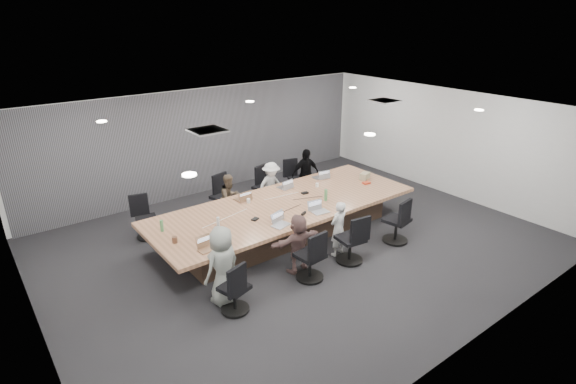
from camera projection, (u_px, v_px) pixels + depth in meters
floor at (299, 243)px, 9.67m from camera, size 10.00×8.00×0.00m
ceiling at (301, 114)px, 8.62m from camera, size 10.00×8.00×0.00m
wall_back at (207, 140)px, 12.09m from camera, size 10.00×0.00×2.80m
wall_front at (481, 263)px, 6.19m from camera, size 10.00×0.00×2.80m
wall_left at (24, 258)px, 6.33m from camera, size 0.00×8.00×2.80m
wall_right at (446, 142)px, 11.95m from camera, size 0.00×8.00×2.80m
curtain at (209, 141)px, 12.03m from camera, size 9.80×0.04×2.80m
conference_table at (285, 218)px, 9.89m from camera, size 6.00×2.20×0.74m
chair_0 at (147, 222)px, 9.75m from camera, size 0.60×0.60×0.75m
chair_1 at (223, 200)px, 10.80m from camera, size 0.67×0.67×0.82m
chair_2 at (263, 190)px, 11.47m from camera, size 0.65×0.65×0.77m
chair_3 at (297, 181)px, 12.09m from camera, size 0.64×0.64×0.74m
chair_4 at (234, 292)px, 7.34m from camera, size 0.62×0.62×0.74m
chair_5 at (310, 259)px, 8.23m from camera, size 0.59×0.59×0.82m
chair_6 at (350, 242)px, 8.80m from camera, size 0.63×0.63×0.84m
chair_7 at (396, 224)px, 9.58m from camera, size 0.67×0.67×0.84m
person_1 at (230, 198)px, 10.48m from camera, size 0.66×0.57×1.16m
laptop_1 at (242, 199)px, 10.01m from camera, size 0.35×0.25×0.02m
person_2 at (271, 186)px, 11.13m from camera, size 0.80×0.48×1.21m
laptop_2 at (285, 187)px, 10.67m from camera, size 0.36×0.26×0.02m
person_3 at (305, 174)px, 11.72m from camera, size 0.84×0.46×1.35m
laptop_3 at (319, 177)px, 11.29m from camera, size 0.36×0.27×0.02m
person_4 at (223, 265)px, 7.47m from camera, size 0.77×0.59×1.40m
laptop_4 at (207, 250)px, 7.86m from camera, size 0.31×0.23×0.02m
person_5 at (298, 243)px, 8.42m from camera, size 1.10×0.39×1.17m
laptop_5 at (281, 225)px, 8.77m from camera, size 0.40×0.32×0.02m
person_6 at (338, 229)px, 9.00m from camera, size 0.45×0.32×1.16m
laptop_6 at (320, 212)px, 9.34m from camera, size 0.37×0.27×0.02m
bottle_green_left at (162, 226)px, 8.50m from camera, size 0.08×0.08×0.23m
bottle_green_right at (326, 195)px, 9.88m from camera, size 0.09×0.09×0.26m
bottle_clear at (218, 222)px, 8.69m from camera, size 0.08×0.08×0.20m
cup_white_far at (248, 201)px, 9.79m from camera, size 0.10×0.10×0.10m
cup_white_near at (317, 185)px, 10.69m from camera, size 0.09×0.09×0.09m
mug_brown at (175, 240)px, 8.10m from camera, size 0.11×0.11×0.12m
mic_left at (255, 219)px, 9.01m from camera, size 0.18×0.15×0.03m
mic_right at (305, 193)px, 10.30m from camera, size 0.16×0.11×0.03m
stapler at (304, 213)px, 9.23m from camera, size 0.15×0.09×0.06m
canvas_bag at (365, 176)px, 11.19m from camera, size 0.32×0.26×0.15m
snack_packet at (366, 183)px, 10.89m from camera, size 0.20×0.15×0.04m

